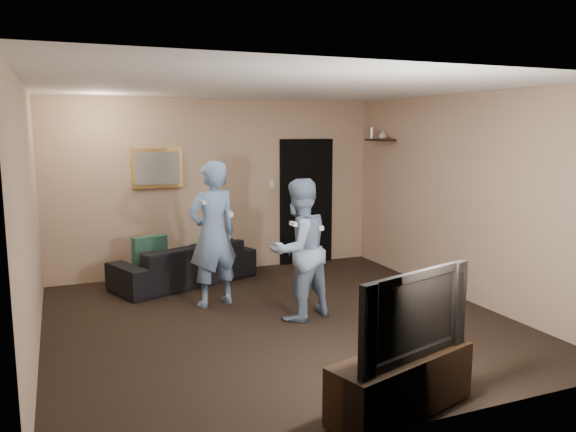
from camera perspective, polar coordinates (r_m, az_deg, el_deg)
name	(u,v)px	position (r m, az deg, el deg)	size (l,w,h in m)	color
ground	(279,321)	(6.49, -0.94, -10.59)	(5.00, 5.00, 0.00)	black
ceiling	(278,87)	(6.14, -1.01, 12.96)	(5.00, 5.00, 0.04)	silver
wall_back	(218,186)	(8.54, -7.12, 3.00)	(5.00, 0.04, 2.60)	tan
wall_front	(410,254)	(4.00, 12.26, -3.77)	(5.00, 0.04, 2.60)	tan
wall_left	(30,222)	(5.77, -24.76, -0.54)	(0.04, 5.00, 2.60)	tan
wall_right	(461,197)	(7.46, 17.21, 1.83)	(0.04, 5.00, 2.60)	tan
sofa	(184,263)	(8.04, -10.48, -4.74)	(2.00, 0.78, 0.58)	black
throw_pillow	(150,253)	(7.92, -13.85, -3.67)	(0.46, 0.15, 0.46)	#174638
painting_frame	(157,168)	(8.30, -13.13, 4.75)	(0.72, 0.05, 0.57)	olive
painting_canvas	(158,168)	(8.28, -13.10, 4.73)	(0.62, 0.01, 0.47)	slate
doorway	(306,202)	(9.04, 1.87, 1.46)	(0.90, 0.06, 2.00)	black
light_switch	(271,185)	(8.78, -1.71, 3.22)	(0.08, 0.02, 0.12)	silver
wall_shelf	(380,140)	(8.81, 9.35, 7.62)	(0.20, 0.60, 0.03)	black
shelf_vase	(383,135)	(8.75, 9.62, 8.15)	(0.13, 0.13, 0.14)	silver
shelf_figurine	(372,133)	(9.03, 8.50, 8.33)	(0.06, 0.06, 0.18)	silver
tv_console	(401,383)	(4.53, 11.43, -16.26)	(1.26, 0.40, 0.45)	black
television	(404,312)	(4.33, 11.66, -9.54)	(1.16, 0.15, 0.67)	black
wii_player_left	(213,234)	(6.89, -7.65, -1.84)	(0.74, 0.58, 1.78)	#6E92BF
wii_player_right	(299,250)	(6.37, 1.10, -3.42)	(0.94, 0.83, 1.61)	#849FC0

